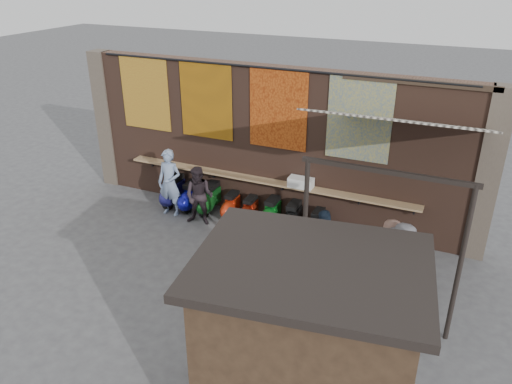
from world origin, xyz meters
TOP-DOWN VIEW (x-y plane):
  - ground at (0.00, 0.00)m, footprint 70.00×70.00m
  - brick_wall at (0.00, 2.70)m, footprint 10.00×0.40m
  - pier_left at (-5.20, 2.70)m, footprint 0.50×0.50m
  - pier_right at (5.20, 2.70)m, footprint 0.50×0.50m
  - eating_counter at (0.00, 2.33)m, footprint 8.00×0.32m
  - shelf_box at (1.02, 2.30)m, footprint 0.62×0.32m
  - tapestry_redgold at (-3.60, 2.48)m, footprint 1.50×0.02m
  - tapestry_sun at (-1.70, 2.48)m, footprint 1.50×0.02m
  - tapestry_orange at (0.30, 2.48)m, footprint 1.50×0.02m
  - tapestry_multi at (2.30, 2.48)m, footprint 1.50×0.02m
  - hang_rail at (0.00, 2.47)m, footprint 9.50×0.06m
  - scooter_stool_0 at (-2.62, 2.04)m, footprint 0.40×0.89m
  - scooter_stool_1 at (-2.04, 2.00)m, footprint 0.37×0.83m
  - scooter_stool_2 at (-1.47, 2.04)m, footprint 0.39×0.87m
  - scooter_stool_3 at (-0.83, 2.04)m, footprint 0.32×0.72m
  - scooter_stool_4 at (-0.27, 2.01)m, footprint 0.32×0.71m
  - scooter_stool_5 at (0.34, 2.04)m, footprint 0.35×0.79m
  - scooter_stool_6 at (0.93, 2.03)m, footprint 0.36×0.79m
  - scooter_stool_7 at (1.59, 1.99)m, footprint 0.33×0.73m
  - diner_left at (-2.40, 1.57)m, footprint 0.68×0.46m
  - diner_right at (-1.41, 1.40)m, footprint 0.85×0.70m
  - shopper_navy at (2.31, 0.08)m, footprint 1.08×0.99m
  - shopper_grey at (3.84, 0.30)m, footprint 1.25×1.01m
  - shopper_tan at (3.57, 0.65)m, footprint 0.86×0.89m
  - market_stall at (3.14, -3.54)m, footprint 2.86×2.30m
  - stall_roof at (3.14, -3.54)m, footprint 3.21×2.64m
  - stall_sign at (3.00, -2.54)m, footprint 1.19×0.21m
  - stall_shelf at (3.00, -2.54)m, footprint 2.16×0.40m
  - awning_canvas at (3.50, 0.90)m, footprint 3.20×3.28m
  - awning_ledger at (3.50, 2.49)m, footprint 3.30×0.08m
  - awning_header at (3.50, -0.60)m, footprint 3.00×0.08m
  - awning_post_left at (2.10, -0.60)m, footprint 0.09×0.09m
  - awning_post_right at (4.90, -0.60)m, footprint 0.09×0.09m

SIDE VIEW (x-z plane):
  - ground at x=0.00m, z-range 0.00..0.00m
  - scooter_stool_4 at x=-0.27m, z-range 0.00..0.67m
  - scooter_stool_3 at x=-0.83m, z-range 0.00..0.68m
  - scooter_stool_7 at x=1.59m, z-range 0.00..0.69m
  - scooter_stool_5 at x=0.34m, z-range 0.00..0.75m
  - scooter_stool_6 at x=0.93m, z-range 0.00..0.75m
  - scooter_stool_1 at x=-2.04m, z-range 0.00..0.79m
  - scooter_stool_2 at x=-1.47m, z-range 0.00..0.83m
  - scooter_stool_0 at x=-2.62m, z-range 0.00..0.85m
  - shopper_tan at x=3.57m, z-range 0.00..1.54m
  - diner_right at x=-1.41m, z-range 0.00..1.58m
  - shopper_grey at x=3.84m, z-range 0.00..1.68m
  - shopper_navy at x=2.31m, z-range 0.00..1.77m
  - diner_left at x=-2.40m, z-range 0.00..1.84m
  - stall_shelf at x=3.00m, z-range 1.00..1.06m
  - eating_counter at x=0.00m, z-range 1.08..1.12m
  - shelf_box at x=1.02m, z-range 1.12..1.37m
  - market_stall at x=3.14m, z-range 0.00..2.83m
  - awning_post_left at x=2.10m, z-range 0.00..3.10m
  - awning_post_right at x=4.90m, z-range 0.00..3.10m
  - brick_wall at x=0.00m, z-range 0.00..4.00m
  - pier_left at x=-5.20m, z-range 0.00..4.00m
  - pier_right at x=5.20m, z-range 0.00..4.00m
  - stall_sign at x=3.00m, z-range 1.80..2.30m
  - stall_roof at x=3.14m, z-range 2.83..2.95m
  - tapestry_redgold at x=-3.60m, z-range 2.00..4.00m
  - tapestry_sun at x=-1.70m, z-range 2.00..4.00m
  - tapestry_orange at x=0.30m, z-range 2.00..4.00m
  - tapestry_multi at x=2.30m, z-range 2.00..4.00m
  - awning_header at x=3.50m, z-range 3.04..3.12m
  - awning_canvas at x=3.50m, z-range 3.07..4.03m
  - awning_ledger at x=3.50m, z-range 3.89..4.01m
  - hang_rail at x=0.00m, z-range 3.95..4.01m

